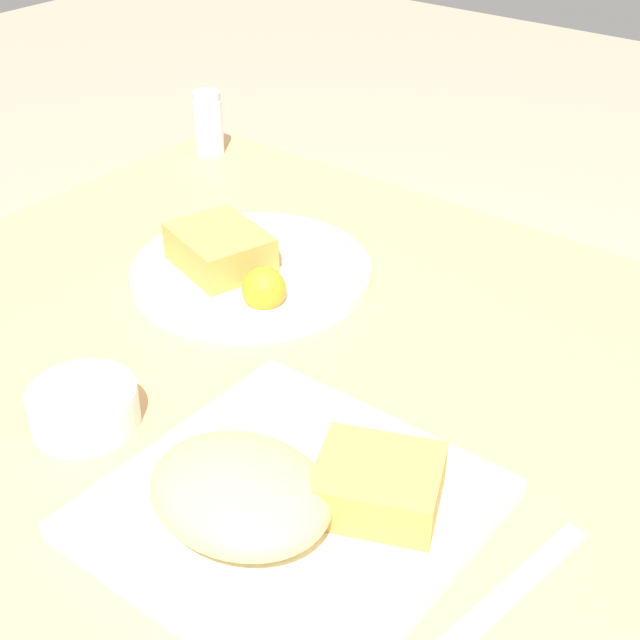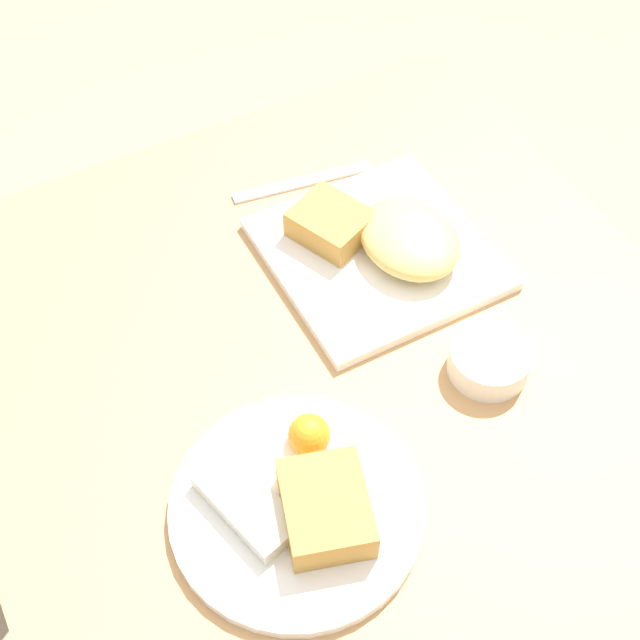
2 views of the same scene
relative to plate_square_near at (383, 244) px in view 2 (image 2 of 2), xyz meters
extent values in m
plane|color=gray|center=(-0.13, 0.12, -0.79)|extent=(8.00, 8.00, 0.00)
cube|color=tan|center=(-0.13, 0.12, -0.04)|extent=(0.90, 0.81, 0.04)
cylinder|color=#9F7649|center=(0.26, -0.22, -0.42)|extent=(0.05, 0.05, 0.73)
cylinder|color=#9F7649|center=(0.26, 0.47, -0.42)|extent=(0.05, 0.05, 0.73)
cube|color=white|center=(0.00, 0.01, -0.01)|extent=(0.25, 0.25, 0.01)
ellipsoid|color=#EFCC6B|center=(-0.02, -0.02, 0.01)|extent=(0.14, 0.11, 0.04)
cube|color=gold|center=(0.05, 0.04, 0.01)|extent=(0.11, 0.10, 0.04)
cylinder|color=white|center=(-0.25, 0.25, -0.01)|extent=(0.25, 0.25, 0.01)
cube|color=gold|center=(-0.28, 0.23, 0.01)|extent=(0.12, 0.11, 0.04)
cube|color=beige|center=(-0.23, 0.29, 0.00)|extent=(0.12, 0.08, 0.02)
sphere|color=orange|center=(-0.19, 0.20, 0.01)|extent=(0.04, 0.04, 0.04)
cylinder|color=white|center=(-0.20, -0.02, 0.00)|extent=(0.09, 0.09, 0.03)
cylinder|color=beige|center=(-0.20, -0.02, 0.01)|extent=(0.07, 0.07, 0.00)
cube|color=silver|center=(0.16, 0.03, -0.02)|extent=(0.04, 0.19, 0.00)
camera|label=1|loc=(0.30, -0.35, 0.45)|focal=50.00mm
camera|label=2|loc=(-0.60, 0.41, 0.79)|focal=50.00mm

